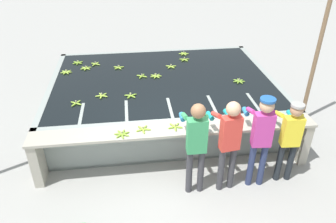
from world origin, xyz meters
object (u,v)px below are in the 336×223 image
at_px(banana_bunch_floating_12, 131,96).
at_px(worker_2, 261,133).
at_px(banana_bunch_floating_6, 119,67).
at_px(banana_bunch_floating_8, 76,103).
at_px(banana_bunch_floating_5, 86,68).
at_px(banana_bunch_floating_10, 66,72).
at_px(banana_bunch_floating_2, 78,63).
at_px(banana_bunch_floating_4, 184,54).
at_px(banana_bunch_floating_7, 102,96).
at_px(worker_3, 290,135).
at_px(banana_bunch_floating_3, 96,64).
at_px(banana_bunch_floating_1, 184,60).
at_px(banana_bunch_floating_11, 142,76).
at_px(worker_0, 196,141).
at_px(banana_bunch_ledge_1, 175,127).
at_px(support_post_right, 317,56).
at_px(banana_bunch_ledge_2, 122,134).
at_px(banana_bunch_floating_9, 239,81).
at_px(worker_1, 229,138).
at_px(banana_bunch_ledge_0, 143,129).
at_px(banana_bunch_floating_0, 171,66).
at_px(knife_0, 260,124).

bearing_deg(banana_bunch_floating_12, worker_2, -41.53).
xyz_separation_m(banana_bunch_floating_6, banana_bunch_floating_8, (-0.84, -1.72, 0.00)).
height_order(banana_bunch_floating_5, banana_bunch_floating_10, same).
xyz_separation_m(banana_bunch_floating_2, banana_bunch_floating_4, (2.80, 0.28, 0.00)).
height_order(worker_2, banana_bunch_floating_7, worker_2).
distance_m(worker_3, banana_bunch_floating_7, 3.75).
bearing_deg(banana_bunch_floating_3, banana_bunch_floating_1, 0.21).
bearing_deg(banana_bunch_floating_3, banana_bunch_floating_11, -38.50).
relative_size(worker_0, banana_bunch_floating_4, 6.16).
distance_m(banana_bunch_floating_1, banana_bunch_floating_12, 2.35).
relative_size(worker_2, banana_bunch_floating_8, 6.88).
xyz_separation_m(banana_bunch_floating_3, banana_bunch_floating_7, (0.23, -1.76, -0.00)).
distance_m(banana_bunch_ledge_1, support_post_right, 3.58).
relative_size(banana_bunch_floating_2, banana_bunch_floating_4, 1.00).
xyz_separation_m(banana_bunch_floating_5, banana_bunch_ledge_1, (1.80, -2.88, 0.00)).
height_order(banana_bunch_floating_5, banana_bunch_ledge_2, banana_bunch_ledge_2).
relative_size(worker_3, banana_bunch_floating_2, 5.58).
xyz_separation_m(banana_bunch_floating_4, banana_bunch_floating_12, (-1.51, -2.26, 0.00)).
bearing_deg(banana_bunch_floating_7, banana_bunch_floating_9, 5.90).
bearing_deg(banana_bunch_floating_6, worker_1, -62.24).
xyz_separation_m(banana_bunch_floating_2, banana_bunch_floating_11, (1.58, -1.04, 0.00)).
bearing_deg(worker_2, banana_bunch_floating_4, 98.21).
distance_m(banana_bunch_floating_3, banana_bunch_floating_10, 0.79).
bearing_deg(banana_bunch_floating_7, worker_0, -50.87).
distance_m(banana_bunch_floating_3, banana_bunch_ledge_0, 3.29).
bearing_deg(banana_bunch_floating_6, banana_bunch_floating_12, -80.54).
distance_m(worker_1, support_post_right, 3.18).
bearing_deg(banana_bunch_ledge_1, banana_bunch_floating_8, 149.18).
bearing_deg(support_post_right, banana_bunch_floating_2, 160.07).
height_order(banana_bunch_floating_4, banana_bunch_floating_8, same).
bearing_deg(banana_bunch_floating_5, banana_bunch_floating_6, -4.16).
bearing_deg(banana_bunch_floating_12, banana_bunch_floating_7, 172.99).
relative_size(worker_1, banana_bunch_floating_1, 6.27).
relative_size(worker_3, banana_bunch_floating_1, 5.70).
bearing_deg(banana_bunch_ledge_1, banana_bunch_floating_0, 83.68).
bearing_deg(banana_bunch_floating_4, support_post_right, -41.53).
xyz_separation_m(banana_bunch_floating_9, banana_bunch_floating_11, (-2.17, 0.55, 0.00)).
xyz_separation_m(banana_bunch_floating_1, support_post_right, (2.54, -1.78, 0.66)).
height_order(banana_bunch_floating_1, banana_bunch_ledge_2, banana_bunch_ledge_2).
relative_size(banana_bunch_floating_8, banana_bunch_floating_12, 0.92).
distance_m(banana_bunch_floating_9, knife_0, 1.80).
bearing_deg(banana_bunch_floating_8, banana_bunch_ledge_2, -53.16).
relative_size(banana_bunch_floating_4, banana_bunch_floating_12, 1.02).
height_order(worker_0, banana_bunch_ledge_0, worker_0).
height_order(banana_bunch_floating_9, banana_bunch_ledge_2, banana_bunch_ledge_2).
xyz_separation_m(worker_1, banana_bunch_floating_6, (-1.80, 3.42, -0.10)).
bearing_deg(banana_bunch_floating_12, knife_0, -31.45).
relative_size(banana_bunch_floating_3, banana_bunch_ledge_0, 0.92).
distance_m(banana_bunch_floating_9, banana_bunch_ledge_1, 2.40).
distance_m(banana_bunch_floating_8, banana_bunch_ledge_1, 2.14).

